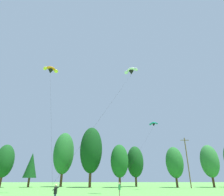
{
  "coord_description": "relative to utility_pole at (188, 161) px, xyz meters",
  "views": [
    {
      "loc": [
        2.22,
        -2.28,
        2.21
      ],
      "look_at": [
        2.75,
        23.37,
        12.91
      ],
      "focal_mm": 30.89,
      "sensor_mm": 36.0,
      "label": 1
    }
  ],
  "objects": [
    {
      "name": "treeline_tree_c",
      "position": [
        -47.36,
        4.16,
        0.25
      ],
      "size": [
        4.69,
        4.69,
        10.71
      ],
      "color": "#472D19",
      "rests_on": "ground_plane"
    },
    {
      "name": "treeline_tree_e",
      "position": [
        -32.8,
        8.06,
        2.74
      ],
      "size": [
        5.8,
        5.8,
        14.83
      ],
      "color": "#472D19",
      "rests_on": "ground_plane"
    },
    {
      "name": "parafoil_kite_mid_teal",
      "position": [
        -9.55,
        -7.35,
        7.42
      ],
      "size": [
        10.1,
        16.34,
        12.97
      ],
      "color": "teal"
    },
    {
      "name": "utility_pole",
      "position": [
        0.0,
        0.0,
        0.0
      ],
      "size": [
        2.2,
        0.26,
        11.93
      ],
      "color": "brown",
      "rests_on": "ground_plane"
    },
    {
      "name": "parafoil_kite_high_orange",
      "position": [
        -31.02,
        -17.84,
        15.14
      ],
      "size": [
        7.28,
        13.08,
        20.43
      ],
      "color": "orange"
    },
    {
      "name": "kite_flyer_mid",
      "position": [
        -18.41,
        -22.91,
        -5.25
      ],
      "size": [
        0.3,
        0.59,
        1.69
      ],
      "color": "gray",
      "rests_on": "ground_plane"
    },
    {
      "name": "treeline_tree_h",
      "position": [
        -11.92,
        8.89,
        0.45
      ],
      "size": [
        4.78,
        4.78,
        11.04
      ],
      "color": "#472D19",
      "rests_on": "ground_plane"
    },
    {
      "name": "treeline_tree_j",
      "position": [
        7.64,
        4.07,
        0.27
      ],
      "size": [
        4.7,
        4.7,
        10.75
      ],
      "color": "#472D19",
      "rests_on": "ground_plane"
    },
    {
      "name": "treeline_tree_f",
      "position": [
        -24.53,
        4.2,
        3.18
      ],
      "size": [
        6.0,
        6.0,
        15.55
      ],
      "color": "#472D19",
      "rests_on": "ground_plane"
    },
    {
      "name": "treeline_tree_g",
      "position": [
        -16.83,
        3.53,
        0.24
      ],
      "size": [
        4.69,
        4.69,
        10.71
      ],
      "color": "#472D19",
      "rests_on": "ground_plane"
    },
    {
      "name": "treeline_tree_d",
      "position": [
        -40.96,
        6.25,
        -0.73
      ],
      "size": [
        3.54,
        3.54,
        8.8
      ],
      "color": "#472D19",
      "rests_on": "ground_plane"
    },
    {
      "name": "kite_flyer_near",
      "position": [
        -24.84,
        -29.82,
        -5.24
      ],
      "size": [
        0.54,
        0.58,
        1.69
      ],
      "color": "navy",
      "rests_on": "ground_plane"
    },
    {
      "name": "parafoil_kite_far_white",
      "position": [
        -15.8,
        -19.49,
        14.09
      ],
      "size": [
        10.75,
        11.43,
        19.39
      ],
      "color": "white"
    },
    {
      "name": "treeline_tree_i",
      "position": [
        -2.19,
        3.39,
        -0.13
      ],
      "size": [
        4.52,
        4.52,
        10.09
      ],
      "color": "#472D19",
      "rests_on": "ground_plane"
    }
  ]
}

